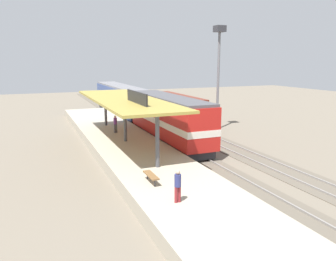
{
  "coord_description": "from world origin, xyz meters",
  "views": [
    {
      "loc": [
        -12.18,
        -28.03,
        7.92
      ],
      "look_at": [
        -1.38,
        -2.1,
        2.0
      ],
      "focal_mm": 35.59,
      "sensor_mm": 36.0,
      "label": 1
    }
  ],
  "objects_px": {
    "platform_bench": "(151,175)",
    "locomotive": "(168,119)",
    "person_boarding": "(115,123)",
    "light_mast": "(219,56)",
    "person_waiting": "(178,184)",
    "freight_car": "(176,109)",
    "passenger_carriage_single": "(121,100)",
    "person_walking": "(125,120)"
  },
  "relations": [
    {
      "from": "platform_bench",
      "to": "locomotive",
      "type": "bearing_deg",
      "value": 62.86
    },
    {
      "from": "platform_bench",
      "to": "person_boarding",
      "type": "xyz_separation_m",
      "value": [
        1.44,
        14.42,
        0.51
      ]
    },
    {
      "from": "locomotive",
      "to": "light_mast",
      "type": "relative_size",
      "value": 1.23
    },
    {
      "from": "person_waiting",
      "to": "person_boarding",
      "type": "distance_m",
      "value": 17.57
    },
    {
      "from": "freight_car",
      "to": "person_waiting",
      "type": "bearing_deg",
      "value": -113.81
    },
    {
      "from": "platform_bench",
      "to": "passenger_carriage_single",
      "type": "distance_m",
      "value": 30.32
    },
    {
      "from": "locomotive",
      "to": "freight_car",
      "type": "height_order",
      "value": "locomotive"
    },
    {
      "from": "freight_car",
      "to": "passenger_carriage_single",
      "type": "bearing_deg",
      "value": 115.85
    },
    {
      "from": "light_mast",
      "to": "person_walking",
      "type": "bearing_deg",
      "value": -179.72
    },
    {
      "from": "person_walking",
      "to": "person_waiting",
      "type": "bearing_deg",
      "value": -97.38
    },
    {
      "from": "person_waiting",
      "to": "person_walking",
      "type": "height_order",
      "value": "same"
    },
    {
      "from": "platform_bench",
      "to": "freight_car",
      "type": "xyz_separation_m",
      "value": [
        10.6,
        20.21,
        0.63
      ]
    },
    {
      "from": "platform_bench",
      "to": "person_walking",
      "type": "xyz_separation_m",
      "value": [
        2.73,
        15.63,
        0.51
      ]
    },
    {
      "from": "person_waiting",
      "to": "passenger_carriage_single",
      "type": "bearing_deg",
      "value": 80.16
    },
    {
      "from": "passenger_carriage_single",
      "to": "person_boarding",
      "type": "relative_size",
      "value": 11.7
    },
    {
      "from": "freight_car",
      "to": "person_walking",
      "type": "xyz_separation_m",
      "value": [
        -7.87,
        -4.58,
        -0.12
      ]
    },
    {
      "from": "freight_car",
      "to": "platform_bench",
      "type": "bearing_deg",
      "value": -117.68
    },
    {
      "from": "platform_bench",
      "to": "light_mast",
      "type": "height_order",
      "value": "light_mast"
    },
    {
      "from": "passenger_carriage_single",
      "to": "person_walking",
      "type": "distance_m",
      "value": 14.46
    },
    {
      "from": "person_boarding",
      "to": "person_waiting",
      "type": "bearing_deg",
      "value": -93.69
    },
    {
      "from": "light_mast",
      "to": "person_boarding",
      "type": "height_order",
      "value": "light_mast"
    },
    {
      "from": "locomotive",
      "to": "freight_car",
      "type": "xyz_separation_m",
      "value": [
        4.6,
        8.51,
        -0.44
      ]
    },
    {
      "from": "passenger_carriage_single",
      "to": "person_walking",
      "type": "height_order",
      "value": "passenger_carriage_single"
    },
    {
      "from": "passenger_carriage_single",
      "to": "light_mast",
      "type": "distance_m",
      "value": 17.16
    },
    {
      "from": "locomotive",
      "to": "person_walking",
      "type": "relative_size",
      "value": 8.44
    },
    {
      "from": "passenger_carriage_single",
      "to": "person_waiting",
      "type": "height_order",
      "value": "passenger_carriage_single"
    },
    {
      "from": "light_mast",
      "to": "person_boarding",
      "type": "xyz_separation_m",
      "value": [
        -12.36,
        -1.26,
        -6.54
      ]
    },
    {
      "from": "person_boarding",
      "to": "light_mast",
      "type": "bearing_deg",
      "value": 5.82
    },
    {
      "from": "platform_bench",
      "to": "person_boarding",
      "type": "height_order",
      "value": "person_boarding"
    },
    {
      "from": "platform_bench",
      "to": "passenger_carriage_single",
      "type": "xyz_separation_m",
      "value": [
        6.0,
        29.7,
        0.97
      ]
    },
    {
      "from": "platform_bench",
      "to": "freight_car",
      "type": "relative_size",
      "value": 0.14
    },
    {
      "from": "locomotive",
      "to": "freight_car",
      "type": "bearing_deg",
      "value": 61.6
    },
    {
      "from": "person_boarding",
      "to": "freight_car",
      "type": "bearing_deg",
      "value": 32.29
    },
    {
      "from": "light_mast",
      "to": "person_walking",
      "type": "distance_m",
      "value": 12.86
    },
    {
      "from": "platform_bench",
      "to": "freight_car",
      "type": "height_order",
      "value": "freight_car"
    },
    {
      "from": "locomotive",
      "to": "person_walking",
      "type": "height_order",
      "value": "locomotive"
    },
    {
      "from": "light_mast",
      "to": "person_walking",
      "type": "xyz_separation_m",
      "value": [
        -11.07,
        -0.05,
        -6.54
      ]
    },
    {
      "from": "locomotive",
      "to": "passenger_carriage_single",
      "type": "bearing_deg",
      "value": 90.0
    },
    {
      "from": "person_waiting",
      "to": "person_walking",
      "type": "relative_size",
      "value": 1.0
    },
    {
      "from": "light_mast",
      "to": "person_boarding",
      "type": "relative_size",
      "value": 6.84
    },
    {
      "from": "freight_car",
      "to": "person_boarding",
      "type": "height_order",
      "value": "freight_car"
    },
    {
      "from": "freight_car",
      "to": "person_boarding",
      "type": "bearing_deg",
      "value": -147.71
    }
  ]
}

